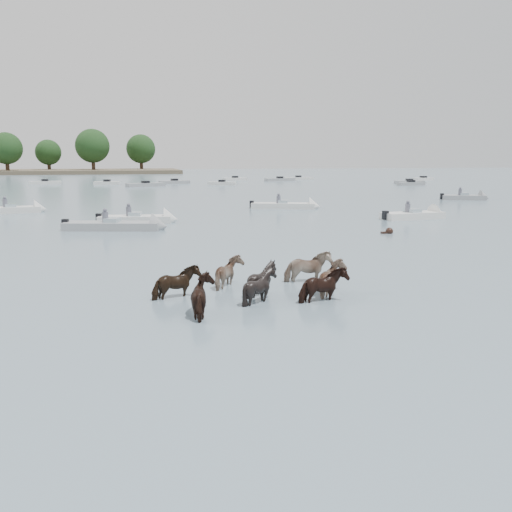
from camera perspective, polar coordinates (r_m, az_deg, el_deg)
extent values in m
plane|color=slate|center=(15.01, 6.90, -6.25)|extent=(400.00, 400.00, 0.00)
imported|color=black|center=(16.76, -8.51, -3.19)|extent=(1.66, 1.24, 1.27)
imported|color=#836D59|center=(18.07, -2.77, -2.10)|extent=(1.23, 1.38, 1.27)
imported|color=black|center=(17.04, 0.65, -2.79)|extent=(1.22, 1.09, 1.30)
imported|color=#7F6456|center=(18.79, 5.50, -1.50)|extent=(1.62, 0.74, 1.37)
imported|color=black|center=(14.93, -5.34, -4.64)|extent=(1.52, 1.64, 1.35)
imported|color=black|center=(16.11, 0.41, -3.60)|extent=(1.30, 1.19, 1.29)
imported|color=black|center=(16.29, 7.12, -3.51)|extent=(1.67, 1.09, 1.30)
imported|color=#7B6554|center=(17.24, 8.27, -2.71)|extent=(1.32, 1.48, 1.32)
sphere|color=black|center=(31.82, 13.99, 2.56)|extent=(0.44, 0.44, 0.44)
cube|color=black|center=(31.72, 13.58, 2.38)|extent=(0.50, 0.22, 0.18)
cube|color=silver|center=(36.87, -12.71, 3.77)|extent=(4.93, 2.23, 0.55)
cone|color=silver|center=(36.66, -9.01, 3.86)|extent=(1.11, 1.71, 1.60)
cube|color=#99ADB7|center=(36.84, -12.74, 4.32)|extent=(0.94, 1.22, 0.35)
cube|color=black|center=(37.23, -16.37, 3.90)|extent=(0.39, 0.39, 0.60)
cylinder|color=#595966|center=(36.82, -13.37, 4.60)|extent=(0.36, 0.36, 0.70)
sphere|color=#595966|center=(36.77, -13.40, 5.30)|extent=(0.24, 0.24, 0.24)
cube|color=gray|center=(33.58, -15.00, 3.05)|extent=(5.94, 2.95, 0.55)
cone|color=gray|center=(32.93, -10.19, 3.10)|extent=(1.26, 1.77, 1.60)
cube|color=#99ADB7|center=(33.54, -15.03, 3.64)|extent=(1.05, 1.28, 0.35)
cube|color=black|center=(34.45, -19.61, 3.23)|extent=(0.42, 0.42, 0.60)
cylinder|color=#595966|center=(33.53, -15.73, 3.95)|extent=(0.36, 0.36, 0.70)
sphere|color=#595966|center=(33.49, -15.77, 4.72)|extent=(0.24, 0.24, 0.24)
cube|color=silver|center=(46.35, 2.89, 5.32)|extent=(5.63, 3.28, 0.55)
cone|color=silver|center=(46.29, 6.24, 5.26)|extent=(1.37, 1.81, 1.60)
cube|color=#99ADB7|center=(46.32, 2.89, 5.75)|extent=(1.12, 1.32, 0.35)
cube|color=black|center=(46.54, -0.45, 5.53)|extent=(0.45, 0.45, 0.60)
cylinder|color=#595966|center=(46.19, 2.41, 5.99)|extent=(0.36, 0.36, 0.70)
sphere|color=#595966|center=(46.16, 2.42, 6.54)|extent=(0.24, 0.24, 0.24)
cube|color=silver|center=(39.95, 16.28, 4.10)|extent=(4.73, 2.16, 0.55)
cone|color=silver|center=(41.36, 18.82, 4.17)|extent=(1.10, 1.70, 1.60)
cube|color=#99ADB7|center=(39.92, 16.31, 4.60)|extent=(0.94, 1.21, 0.35)
cube|color=black|center=(38.61, 13.58, 4.25)|extent=(0.39, 0.39, 0.60)
cylinder|color=#595966|center=(39.70, 15.82, 4.89)|extent=(0.36, 0.36, 0.70)
sphere|color=#595966|center=(39.66, 15.85, 5.54)|extent=(0.24, 0.24, 0.24)
cube|color=gray|center=(60.21, 21.16, 5.80)|extent=(4.62, 2.89, 0.55)
cone|color=gray|center=(60.85, 23.13, 5.71)|extent=(1.36, 1.80, 1.60)
cube|color=#99ADB7|center=(60.19, 21.18, 6.13)|extent=(1.11, 1.32, 0.35)
cube|color=black|center=(59.64, 19.15, 6.03)|extent=(0.44, 0.44, 0.60)
cylinder|color=#595966|center=(59.95, 20.87, 6.33)|extent=(0.36, 0.36, 0.70)
sphere|color=#595966|center=(59.93, 20.90, 6.76)|extent=(0.24, 0.24, 0.24)
cube|color=silver|center=(46.75, -24.59, 4.44)|extent=(4.55, 2.35, 0.55)
cone|color=silver|center=(46.77, -21.93, 4.63)|extent=(1.17, 1.74, 1.60)
cube|color=#99ADB7|center=(46.72, -24.62, 4.86)|extent=(0.99, 1.25, 0.35)
cylinder|color=#595966|center=(46.79, -25.12, 5.08)|extent=(0.36, 0.36, 0.70)
sphere|color=#595966|center=(46.75, -25.16, 5.63)|extent=(0.24, 0.24, 0.24)
cube|color=silver|center=(96.11, -21.50, 7.24)|extent=(5.01, 1.66, 0.60)
cube|color=black|center=(96.10, -21.51, 7.47)|extent=(1.03, 1.03, 0.50)
cube|color=silver|center=(91.45, -15.55, 7.46)|extent=(4.30, 2.23, 0.60)
cube|color=black|center=(91.43, -15.56, 7.69)|extent=(1.17, 1.17, 0.50)
cube|color=gray|center=(84.28, -11.65, 7.40)|extent=(6.09, 3.64, 0.60)
cube|color=black|center=(84.26, -11.66, 7.66)|extent=(1.30, 1.30, 0.50)
cube|color=gray|center=(92.64, -8.66, 7.75)|extent=(5.37, 2.97, 0.60)
cube|color=black|center=(92.63, -8.67, 7.98)|extent=(1.25, 1.25, 0.50)
cube|color=silver|center=(86.84, -3.63, 7.67)|extent=(4.68, 3.07, 0.60)
cube|color=black|center=(86.82, -3.64, 7.92)|extent=(1.30, 1.30, 0.50)
cube|color=silver|center=(105.17, -2.24, 8.15)|extent=(4.87, 2.42, 0.60)
cube|color=black|center=(105.16, -2.24, 8.36)|extent=(1.18, 1.18, 0.50)
cube|color=gray|center=(102.57, 2.55, 8.10)|extent=(6.13, 2.87, 0.60)
cube|color=black|center=(102.55, 2.55, 8.31)|extent=(1.21, 1.21, 0.50)
cube|color=silver|center=(108.37, 4.51, 8.19)|extent=(5.93, 1.56, 0.60)
cube|color=black|center=(108.36, 4.52, 8.40)|extent=(1.01, 1.01, 0.50)
cube|color=gray|center=(89.51, 16.14, 7.37)|extent=(4.29, 1.63, 0.60)
cube|color=black|center=(89.49, 16.15, 7.61)|extent=(1.03, 1.03, 0.50)
cube|color=gray|center=(95.18, 15.98, 7.53)|extent=(5.05, 2.13, 0.60)
cube|color=black|center=(95.16, 15.99, 7.76)|extent=(1.12, 1.12, 0.50)
cube|color=silver|center=(110.29, 17.35, 7.80)|extent=(4.36, 2.39, 0.60)
cube|color=black|center=(110.28, 17.36, 8.00)|extent=(1.20, 1.20, 0.50)
cylinder|color=#382619|center=(159.42, -24.90, 8.56)|extent=(1.00, 1.00, 3.78)
sphere|color=black|center=(159.43, -25.04, 10.33)|extent=(8.40, 8.40, 8.40)
cylinder|color=#382619|center=(169.19, -21.12, 8.79)|extent=(1.00, 1.00, 3.27)
sphere|color=black|center=(169.17, -21.22, 10.24)|extent=(7.28, 7.28, 7.28)
cylinder|color=#382619|center=(160.32, -16.89, 9.16)|extent=(1.00, 1.00, 4.23)
sphere|color=black|center=(160.34, -17.00, 11.13)|extent=(9.41, 9.41, 9.41)
cylinder|color=#382619|center=(168.84, -12.08, 9.35)|extent=(1.00, 1.00, 3.88)
sphere|color=black|center=(168.85, -12.14, 11.07)|extent=(8.63, 8.63, 8.63)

